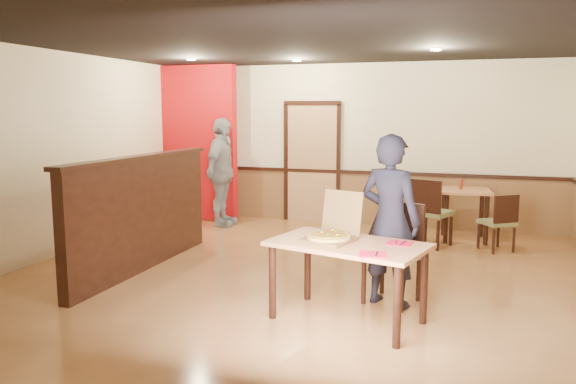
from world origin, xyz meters
name	(u,v)px	position (x,y,z in m)	size (l,w,h in m)	color
floor	(299,278)	(0.00, 0.00, 0.00)	(7.00, 7.00, 0.00)	#BA7C48
ceiling	(300,38)	(0.00, 0.00, 2.80)	(7.00, 7.00, 0.00)	black
wall_back	(357,145)	(0.00, 3.50, 1.40)	(7.00, 7.00, 0.00)	#FBF0C5
wall_left	(52,155)	(-3.50, 0.00, 1.40)	(7.00, 7.00, 0.00)	#FBF0C5
wainscot_back	(356,198)	(0.00, 3.47, 0.45)	(7.00, 0.04, 0.90)	brown
chair_rail_back	(356,172)	(0.00, 3.45, 0.92)	(7.00, 0.06, 0.06)	black
back_door	(312,163)	(-0.80, 3.46, 1.05)	(0.90, 0.06, 2.10)	tan
booth_partition	(142,212)	(-2.00, -0.20, 0.74)	(0.20, 3.10, 1.44)	black
red_accent_panel	(195,143)	(-2.90, 3.00, 1.40)	(1.60, 0.20, 2.78)	#AC0C11
spot_a	(191,59)	(-2.30, 1.80, 2.78)	(0.14, 0.14, 0.02)	beige
spot_b	(297,60)	(-0.80, 2.50, 2.78)	(0.14, 0.14, 0.02)	beige
spot_c	(436,49)	(1.40, 1.50, 2.78)	(0.14, 0.14, 0.02)	beige
main_table	(348,254)	(0.83, -1.16, 0.66)	(1.59, 1.16, 0.77)	tan
diner_chair	(395,248)	(1.18, -0.43, 0.56)	(0.64, 0.64, 1.03)	olive
side_chair_left	(430,210)	(1.37, 2.10, 0.55)	(0.66, 0.66, 1.01)	olive
side_chair_right	(500,220)	(2.33, 2.12, 0.45)	(0.57, 0.57, 0.83)	olive
side_table	(465,201)	(1.85, 2.72, 0.61)	(0.81, 0.81, 0.79)	tan
diner	(390,221)	(1.14, -0.58, 0.88)	(0.65, 0.42, 1.77)	black
passerby	(222,172)	(-2.18, 2.60, 0.94)	(1.10, 0.46, 1.87)	gray
pizza_box	(331,234)	(0.65, -1.12, 0.82)	(0.56, 0.61, 0.45)	brown
pizza	(329,236)	(0.64, -1.17, 0.81)	(0.42, 0.42, 0.03)	gold
napkin_near	(373,254)	(1.12, -1.53, 0.77)	(0.27, 0.27, 0.01)	red
napkin_far	(399,243)	(1.29, -1.06, 0.77)	(0.25, 0.25, 0.01)	red
condiment	(461,184)	(1.77, 2.73, 0.87)	(0.06, 0.06, 0.16)	maroon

